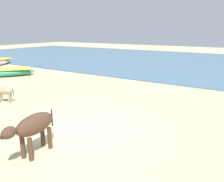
{
  "coord_description": "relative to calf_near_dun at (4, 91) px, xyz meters",
  "views": [
    {
      "loc": [
        4.63,
        -5.19,
        3.08
      ],
      "look_at": [
        -0.33,
        2.64,
        0.6
      ],
      "focal_mm": 36.85,
      "sensor_mm": 36.0,
      "label": 1
    }
  ],
  "objects": [
    {
      "name": "ground",
      "position": [
        4.48,
        -0.41,
        -0.5
      ],
      "size": [
        80.0,
        80.0,
        0.0
      ],
      "primitive_type": "plane",
      "color": "#CCB789"
    },
    {
      "name": "sea_water",
      "position": [
        4.48,
        17.11,
        -0.46
      ],
      "size": [
        60.0,
        20.0,
        0.08
      ],
      "primitive_type": "cube",
      "color": "slate",
      "rests_on": "ground"
    },
    {
      "name": "calf_near_dun",
      "position": [
        0.0,
        0.0,
        0.0
      ],
      "size": [
        1.03,
        0.64,
        0.7
      ],
      "rotation": [
        0.0,
        0.0,
        3.57
      ],
      "color": "tan",
      "rests_on": "ground"
    },
    {
      "name": "cow_second_adult_dark",
      "position": [
        4.64,
        -2.18,
        0.26
      ],
      "size": [
        0.58,
        1.63,
        1.06
      ],
      "rotation": [
        0.0,
        0.0,
        4.81
      ],
      "color": "#4C3323",
      "rests_on": "ground"
    }
  ]
}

